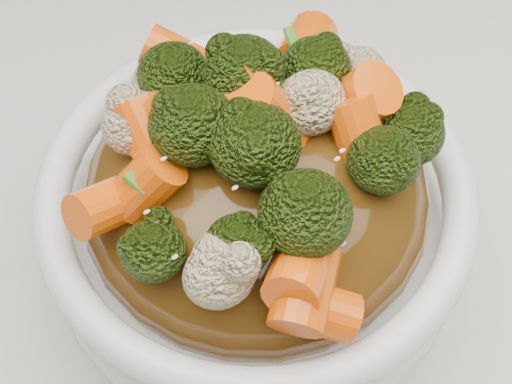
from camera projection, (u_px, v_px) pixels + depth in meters
tablecloth at (313, 277)px, 0.47m from camera, size 1.20×0.80×0.04m
bowl at (256, 226)px, 0.42m from camera, size 0.23×0.23×0.09m
sauce_base at (256, 195)px, 0.39m from camera, size 0.18×0.18×0.10m
carrots at (256, 115)px, 0.34m from camera, size 0.18×0.18×0.05m
broccoli at (256, 117)px, 0.34m from camera, size 0.18×0.18×0.04m
cauliflower at (256, 119)px, 0.34m from camera, size 0.18×0.18×0.04m
scallions at (256, 114)px, 0.34m from camera, size 0.14×0.14×0.02m
sesame_seeds at (256, 114)px, 0.34m from camera, size 0.17×0.17×0.01m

